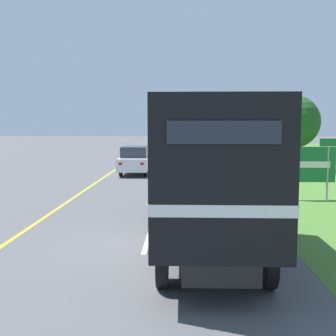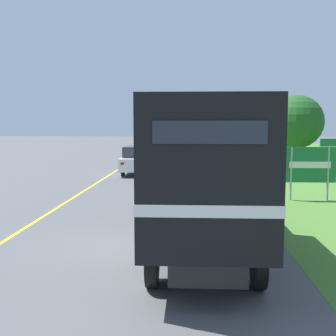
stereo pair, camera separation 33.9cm
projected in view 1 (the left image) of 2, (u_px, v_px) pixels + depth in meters
ground_plane at (146, 246)px, 10.81m from camera, size 200.00×200.00×0.00m
edge_line_yellow at (121, 166)px, 31.88m from camera, size 0.12×73.16×0.01m
centre_dash_near at (148, 240)px, 11.41m from camera, size 0.12×2.60×0.01m
centre_dash_mid_a at (160, 198)px, 17.97m from camera, size 0.12×2.60×0.01m
centre_dash_mid_b at (166, 178)px, 24.53m from camera, size 0.12×2.60×0.01m
centre_dash_far at (170, 167)px, 31.09m from camera, size 0.12×2.60×0.01m
centre_dash_farthest at (172, 159)px, 37.65m from camera, size 0.12×2.60×0.01m
horse_trailer_truck at (208, 170)px, 10.26m from camera, size 2.37×8.05×3.62m
lead_car_white at (135, 160)px, 26.50m from camera, size 1.80×4.56×1.76m
lead_car_silver_ahead at (193, 146)px, 41.75m from camera, size 1.80×4.04×1.93m
lead_car_black_ahead at (162, 140)px, 58.09m from camera, size 1.80×4.55×1.98m
highway_sign at (310, 165)px, 17.30m from camera, size 2.13×0.09×2.54m
roadside_tree_mid at (293, 122)px, 28.49m from camera, size 3.58×3.58×5.08m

